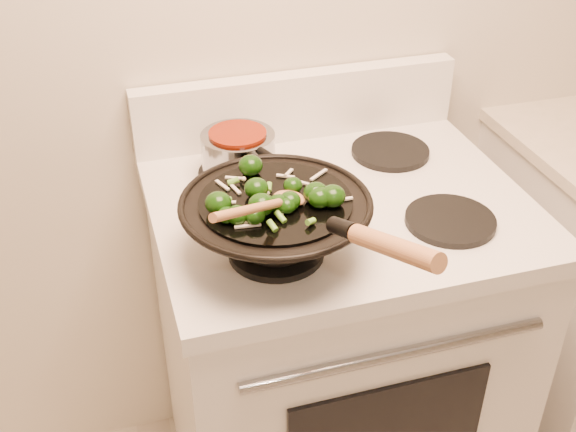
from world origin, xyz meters
name	(u,v)px	position (x,y,z in m)	size (l,w,h in m)	color
stove	(332,353)	(-0.09, 1.17, 0.47)	(0.78, 0.67, 1.08)	white
wok	(277,223)	(-0.27, 1.02, 0.99)	(0.35, 0.57, 0.23)	black
stirfry	(274,197)	(-0.28, 1.01, 1.06)	(0.26, 0.23, 0.04)	black
wooden_spoon	(269,204)	(-0.30, 0.95, 1.08)	(0.21, 0.22, 0.11)	#AF7045
saucepan	(239,152)	(-0.27, 1.32, 0.98)	(0.16, 0.25, 0.09)	gray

